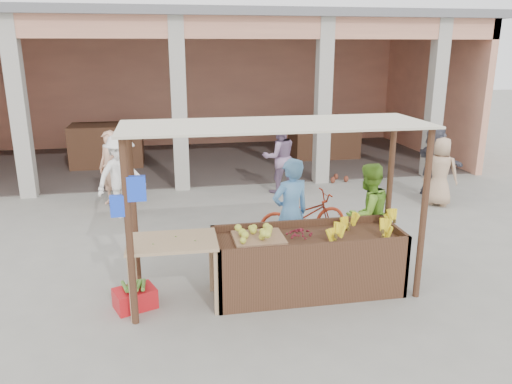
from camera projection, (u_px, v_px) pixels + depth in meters
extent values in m
plane|color=gray|center=(272.00, 293.00, 7.02)|extent=(60.00, 60.00, 0.00)
cube|color=#EB9C7A|center=(202.00, 87.00, 17.21)|extent=(14.00, 0.20, 4.00)
cube|color=#EB9C7A|center=(429.00, 90.00, 15.69)|extent=(0.20, 6.00, 4.00)
cube|color=#EB9C7A|center=(220.00, 27.00, 11.29)|extent=(14.00, 0.30, 0.50)
cube|color=slate|center=(208.00, 18.00, 13.88)|extent=(14.40, 6.40, 0.20)
cube|color=#AAA69C|center=(19.00, 109.00, 10.99)|extent=(0.35, 0.35, 4.00)
cube|color=#AAA69C|center=(179.00, 106.00, 11.61)|extent=(0.35, 0.35, 4.00)
cube|color=#AAA69C|center=(323.00, 103.00, 12.23)|extent=(0.35, 0.35, 4.00)
cube|color=#AAA69C|center=(435.00, 101.00, 12.75)|extent=(0.35, 0.35, 4.00)
cube|color=#4D2F1F|center=(107.00, 145.00, 14.34)|extent=(2.00, 1.20, 1.20)
cube|color=#4D2F1F|center=(324.00, 138.00, 15.48)|extent=(2.00, 1.20, 1.20)
cube|color=#4D2F1F|center=(307.00, 264.00, 6.99)|extent=(2.60, 0.95, 0.80)
cylinder|color=#4D2F1F|center=(129.00, 235.00, 5.94)|extent=(0.09, 0.09, 2.35)
cylinder|color=#4D2F1F|center=(424.00, 216.00, 6.61)|extent=(0.09, 0.09, 2.35)
cylinder|color=#4D2F1F|center=(134.00, 208.00, 6.93)|extent=(0.09, 0.09, 2.35)
cylinder|color=#4D2F1F|center=(389.00, 194.00, 7.60)|extent=(0.09, 0.09, 2.35)
cube|color=beige|center=(276.00, 124.00, 6.44)|extent=(4.00, 1.35, 0.03)
cube|color=blue|center=(136.00, 189.00, 5.80)|extent=(0.22, 0.08, 0.30)
cube|color=blue|center=(118.00, 206.00, 5.81)|extent=(0.18, 0.07, 0.26)
cube|color=#936B4B|center=(259.00, 239.00, 6.77)|extent=(0.68, 0.59, 0.06)
ellipsoid|color=yellow|center=(259.00, 232.00, 6.74)|extent=(0.58, 0.51, 0.13)
ellipsoid|color=maroon|center=(301.00, 232.00, 6.87)|extent=(0.47, 0.38, 0.15)
cube|color=tan|center=(172.00, 242.00, 6.44)|extent=(1.17, 0.79, 0.04)
cube|color=tan|center=(132.00, 290.00, 6.16)|extent=(0.06, 0.06, 0.89)
cube|color=tan|center=(216.00, 283.00, 6.34)|extent=(0.06, 0.06, 0.89)
cube|color=tan|center=(134.00, 267.00, 6.79)|extent=(0.06, 0.06, 0.89)
cube|color=tan|center=(211.00, 261.00, 6.98)|extent=(0.06, 0.06, 0.89)
cube|color=red|center=(135.00, 298.00, 6.60)|extent=(0.62, 0.53, 0.27)
ellipsoid|color=maroon|center=(333.00, 171.00, 12.55)|extent=(0.47, 0.47, 0.64)
ellipsoid|color=maroon|center=(347.00, 170.00, 12.66)|extent=(0.47, 0.47, 0.64)
ellipsoid|color=maroon|center=(336.00, 168.00, 12.88)|extent=(0.47, 0.47, 0.64)
ellipsoid|color=maroon|center=(323.00, 170.00, 12.66)|extent=(0.47, 0.47, 0.64)
imported|color=#528CC6|center=(291.00, 210.00, 7.65)|extent=(0.81, 0.69, 1.85)
imported|color=#72AF2F|center=(367.00, 212.00, 7.76)|extent=(0.94, 0.73, 1.72)
imported|color=#9B2C16|center=(302.00, 215.00, 8.91)|extent=(0.74, 1.74, 0.89)
imported|color=white|center=(121.00, 173.00, 9.96)|extent=(1.29, 1.16, 1.82)
imported|color=tan|center=(441.00, 168.00, 10.69)|extent=(0.95, 0.91, 1.66)
imported|color=#464652|center=(434.00, 160.00, 11.35)|extent=(0.76, 1.62, 1.71)
imported|color=#EEB18E|center=(111.00, 167.00, 10.72)|extent=(0.79, 0.77, 1.69)
imported|color=gray|center=(279.00, 154.00, 11.64)|extent=(0.96, 0.62, 1.85)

